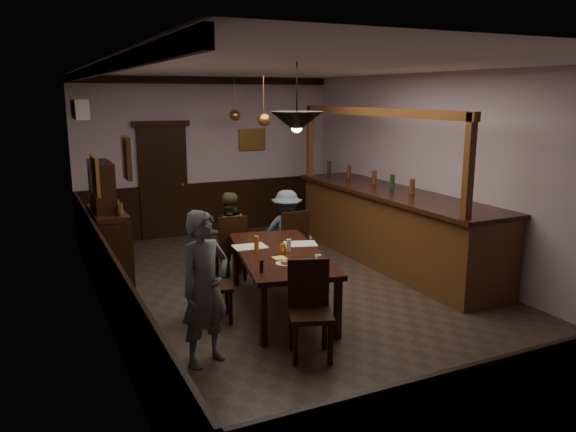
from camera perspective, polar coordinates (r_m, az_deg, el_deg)
room at (r=7.29m, az=1.40°, el=3.00°), size 5.01×8.01×3.01m
dining_table at (r=7.03m, az=-0.78°, el=-4.17°), size 1.43×2.36×0.75m
chair_far_left at (r=8.20m, az=-5.76°, el=-2.93°), size 0.47×0.47×0.97m
chair_far_right at (r=8.35m, az=0.42°, el=-2.46°), size 0.45×0.45×1.00m
chair_near at (r=5.86m, az=2.21°, el=-8.97°), size 0.56×0.56×1.01m
chair_side at (r=6.75m, az=-8.13°, el=-6.58°), size 0.47×0.47×0.92m
person_standing at (r=5.66m, az=-8.44°, el=-7.30°), size 0.68×0.57×1.58m
person_seated_left at (r=8.44m, az=-6.08°, el=-1.81°), size 0.68×0.56×1.26m
person_seated_right at (r=8.60m, az=-0.13°, el=-1.49°), size 0.94×0.80×1.26m
newspaper_left at (r=7.24m, az=-3.90°, el=-3.12°), size 0.44×0.33×0.01m
newspaper_right at (r=7.36m, az=1.27°, el=-2.84°), size 0.49×0.41×0.01m
napkin at (r=6.75m, az=-0.87°, el=-4.26°), size 0.18×0.18×0.00m
saucer at (r=6.59m, az=2.59°, el=-4.65°), size 0.15×0.15×0.01m
coffee_cup at (r=6.59m, az=3.08°, el=-4.26°), size 0.09×0.09×0.07m
pastry_plate at (r=6.51m, az=-0.31°, el=-4.85°), size 0.22×0.22×0.01m
pastry_ring_a at (r=6.49m, az=-0.19°, el=-4.65°), size 0.13×0.13×0.04m
pastry_ring_b at (r=6.49m, az=-0.03°, el=-4.64°), size 0.13×0.13×0.04m
soda_can at (r=6.94m, az=-0.51°, el=-3.31°), size 0.07×0.07×0.12m
beer_glass at (r=7.01m, az=-3.23°, el=-2.82°), size 0.06×0.06×0.20m
water_glass at (r=7.03m, az=0.07°, el=-2.98°), size 0.06×0.06×0.15m
pepper_mill at (r=6.21m, az=-2.71°, el=-5.10°), size 0.04×0.04×0.14m
sideboard at (r=8.66m, az=-17.84°, el=-1.54°), size 0.47×1.31×1.73m
bar_counter at (r=9.09m, az=10.59°, el=-0.96°), size 1.03×4.42×2.48m
door_back at (r=10.76m, az=-12.52°, el=3.30°), size 0.90×0.06×2.10m
ac_unit at (r=9.37m, az=-20.41°, el=10.15°), size 0.20×0.85×0.30m
picture_left_small at (r=4.92m, az=-16.11°, el=5.68°), size 0.04×0.28×0.36m
picture_left_large at (r=7.33m, az=-19.05°, el=3.97°), size 0.04×0.62×0.48m
picture_back at (r=11.22m, az=-3.65°, el=7.78°), size 0.55×0.04×0.42m
pendant_iron at (r=5.97m, az=0.89°, el=9.52°), size 0.56×0.56×0.72m
pendant_brass_mid at (r=8.59m, az=-2.47°, el=9.75°), size 0.20×0.20×0.81m
pendant_brass_far at (r=10.36m, az=-5.43°, el=10.14°), size 0.20×0.20×0.81m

